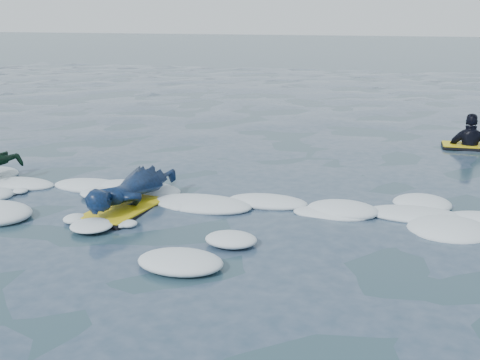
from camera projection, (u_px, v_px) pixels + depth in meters
The scene contains 4 objects.
ground at pixel (116, 239), 6.82m from camera, with size 120.00×120.00×0.00m, color #19293D.
foam_band at pixel (152, 211), 7.78m from camera, with size 12.00×3.10×0.30m, color silver, non-canonical shape.
prone_woman_unit at pixel (131, 191), 7.84m from camera, with size 0.83×1.80×0.46m.
waiting_rider_unit at pixel (469, 153), 11.35m from camera, with size 1.02×0.58×1.51m.
Camera 1 is at (3.04, -5.79, 2.50)m, focal length 45.00 mm.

